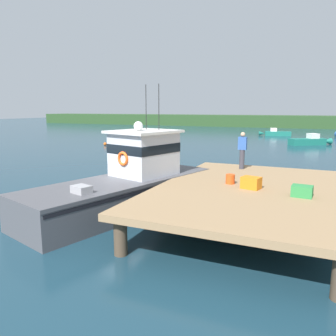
% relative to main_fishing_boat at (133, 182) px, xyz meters
% --- Properties ---
extents(ground_plane, '(200.00, 200.00, 0.00)m').
position_rel_main_fishing_boat_xyz_m(ground_plane, '(-0.36, 0.21, -1.01)').
color(ground_plane, '#193847').
extents(dock, '(6.00, 9.00, 1.20)m').
position_rel_main_fishing_boat_xyz_m(dock, '(4.44, 0.21, 0.07)').
color(dock, '#4C3D2D').
rests_on(dock, ground).
extents(main_fishing_boat, '(4.68, 9.92, 4.80)m').
position_rel_main_fishing_boat_xyz_m(main_fishing_boat, '(0.00, 0.00, 0.00)').
color(main_fishing_boat, '#4C4C51').
rests_on(main_fishing_boat, ground).
extents(crate_single_far, '(0.63, 0.49, 0.35)m').
position_rel_main_fishing_boat_xyz_m(crate_single_far, '(6.12, -0.38, 0.37)').
color(crate_single_far, '#2D8442').
rests_on(crate_single_far, dock).
extents(crate_stack_mid_dock, '(0.69, 0.57, 0.40)m').
position_rel_main_fishing_boat_xyz_m(crate_stack_mid_dock, '(4.51, 0.04, 0.39)').
color(crate_stack_mid_dock, orange).
rests_on(crate_stack_mid_dock, dock).
extents(bait_bucket, '(0.32, 0.32, 0.34)m').
position_rel_main_fishing_boat_xyz_m(bait_bucket, '(3.70, 0.48, 0.36)').
color(bait_bucket, '#E04C19').
rests_on(bait_bucket, dock).
extents(deckhand_by_the_boat, '(0.36, 0.22, 1.63)m').
position_rel_main_fishing_boat_xyz_m(deckhand_by_the_boat, '(3.47, 3.61, 1.05)').
color(deckhand_by_the_boat, '#383842').
rests_on(deckhand_by_the_boat, dock).
extents(moored_boat_near_channel, '(4.42, 3.65, 1.22)m').
position_rel_main_fishing_boat_xyz_m(moored_boat_near_channel, '(5.89, 27.44, -0.59)').
color(moored_boat_near_channel, '#196B5B').
rests_on(moored_boat_near_channel, ground).
extents(moored_boat_far_right, '(4.45, 1.75, 1.11)m').
position_rel_main_fishing_boat_xyz_m(moored_boat_far_right, '(1.18, 38.44, -0.63)').
color(moored_boat_far_right, '#196B5B').
rests_on(moored_boat_far_right, ground).
extents(mooring_buoy_spare_mooring, '(0.33, 0.33, 0.33)m').
position_rel_main_fishing_boat_xyz_m(mooring_buoy_spare_mooring, '(-13.82, 18.13, -0.84)').
color(mooring_buoy_spare_mooring, '#EA5B19').
rests_on(mooring_buoy_spare_mooring, ground).
extents(mooring_buoy_outer, '(0.38, 0.38, 0.38)m').
position_rel_main_fishing_boat_xyz_m(mooring_buoy_outer, '(-6.18, 15.35, -0.82)').
color(mooring_buoy_outer, silver).
rests_on(mooring_buoy_outer, ground).
extents(far_shoreline, '(120.00, 8.00, 2.40)m').
position_rel_main_fishing_boat_xyz_m(far_shoreline, '(-0.36, 62.21, 0.19)').
color(far_shoreline, '#284723').
rests_on(far_shoreline, ground).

